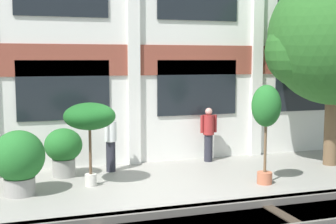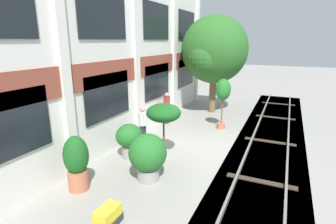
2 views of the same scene
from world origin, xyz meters
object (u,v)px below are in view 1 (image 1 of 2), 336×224
Objects in this scene: resident_watching_tracks at (111,140)px; potted_plant_glazed_jar at (19,159)px; potted_plant_stone_basin at (64,149)px; resident_by_doorway at (209,133)px; potted_plant_terracotta_small at (266,111)px; potted_plant_low_pan at (90,118)px; broadleaf_tree at (334,41)px.

potted_plant_glazed_jar is at bearing -106.81° from resident_watching_tracks.
potted_plant_stone_basin is 0.80× the size of resident_watching_tracks.
resident_by_doorway is at bearing 6.76° from potted_plant_stone_basin.
potted_plant_terracotta_small is at bearing -8.86° from potted_plant_glazed_jar.
resident_watching_tracks is (0.77, 1.33, -0.82)m from potted_plant_low_pan.
potted_plant_low_pan reaches higher than resident_watching_tracks.
potted_plant_low_pan is at bearing 8.60° from potted_plant_glazed_jar.
potted_plant_glazed_jar is 0.73× the size of potted_plant_low_pan.
broadleaf_tree is 7.40m from potted_plant_low_pan.
potted_plant_glazed_jar is 0.91× the size of resident_by_doorway.
potted_plant_stone_basin is at bearing 172.31° from broadleaf_tree.
potted_plant_terracotta_small is at bearing -26.26° from potted_plant_stone_basin.
potted_plant_terracotta_small is (5.88, -0.92, 1.00)m from potted_plant_glazed_jar.
potted_plant_glazed_jar is at bearing -68.26° from resident_by_doorway.
resident_by_doorway reaches higher than potted_plant_glazed_jar.
resident_watching_tracks is (1.31, 0.17, 0.12)m from potted_plant_stone_basin.
potted_plant_stone_basin is 0.86× the size of potted_plant_glazed_jar.
potted_plant_terracotta_small reaches higher than resident_watching_tracks.
resident_by_doorway reaches higher than resident_watching_tracks.
potted_plant_terracotta_small is at bearing -156.21° from broadleaf_tree.
resident_by_doorway is at bearing 154.42° from broadleaf_tree.
potted_plant_low_pan is at bearing -79.81° from resident_watching_tracks.
broadleaf_tree is at bearing 66.94° from resident_by_doorway.
potted_plant_terracotta_small is (4.73, -2.33, 1.08)m from potted_plant_stone_basin.
resident_watching_tracks is (-3.11, -0.35, -0.01)m from resident_by_doorway.
potted_plant_terracotta_small is 4.36m from potted_plant_low_pan.
resident_by_doorway is at bearing 96.30° from potted_plant_terracotta_small.
resident_watching_tracks reaches higher than potted_plant_stone_basin.
broadleaf_tree is 3.48× the size of resident_watching_tracks.
potted_plant_terracotta_small is (-2.94, -1.30, -1.80)m from broadleaf_tree.
potted_plant_glazed_jar is 5.89m from resident_by_doorway.
potted_plant_stone_basin is 0.63× the size of potted_plant_low_pan.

